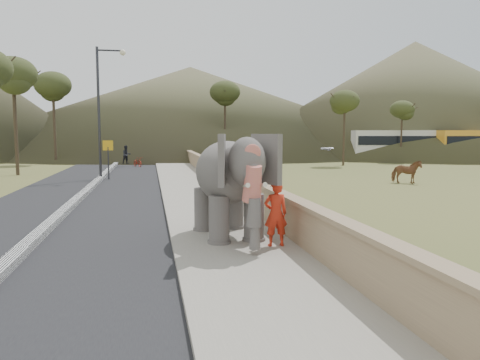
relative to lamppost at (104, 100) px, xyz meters
name	(u,v)px	position (x,y,z in m)	size (l,w,h in m)	color
ground	(234,250)	(4.69, -18.62, -4.87)	(160.00, 160.00, 0.00)	olive
road	(81,199)	(-0.31, -8.62, -4.86)	(7.00, 120.00, 0.03)	black
median	(81,196)	(-0.31, -8.62, -4.76)	(0.35, 120.00, 0.22)	black
walkway	(195,194)	(4.69, -8.62, -4.80)	(3.00, 120.00, 0.15)	#9E9687
parapet	(231,183)	(6.34, -8.62, -4.32)	(0.30, 120.00, 1.10)	tan
lamppost	(104,100)	(0.00, 0.00, 0.00)	(1.76, 0.36, 8.00)	#2F3034
signboard	(108,153)	(0.19, -0.26, -3.23)	(0.60, 0.08, 2.40)	#2D2D33
cow	(406,172)	(16.95, -5.61, -4.21)	(0.72, 1.57, 1.33)	brown
distant_car	(331,153)	(21.39, 16.81, -4.15)	(1.70, 4.23, 1.44)	silver
bus_white	(407,146)	(28.44, 13.80, -3.32)	(2.50, 11.00, 3.10)	silver
hill_right	(413,97)	(40.69, 33.38, 3.13)	(56.00, 56.00, 16.00)	brown
hill_far	(191,108)	(9.69, 51.38, 2.13)	(80.00, 80.00, 14.00)	brown
elephant_and_man	(228,186)	(4.71, -17.60, -3.41)	(2.37, 3.86, 2.65)	slate
motorcyclist	(132,158)	(1.20, 10.60, -4.15)	(1.94, 1.63, 1.80)	maroon
trees	(219,121)	(8.46, 9.58, -1.02)	(48.20, 39.08, 8.67)	#473828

